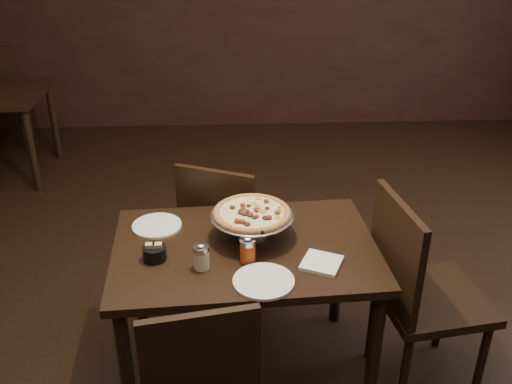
{
  "coord_description": "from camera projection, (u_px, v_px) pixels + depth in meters",
  "views": [
    {
      "loc": [
        -0.15,
        -2.06,
        2.08
      ],
      "look_at": [
        -0.05,
        0.1,
        0.96
      ],
      "focal_mm": 40.0,
      "sensor_mm": 36.0,
      "label": 1
    }
  ],
  "objects": [
    {
      "name": "parmesan_shaker",
      "position": [
        201.0,
        257.0,
        2.32
      ],
      "size": [
        0.07,
        0.07,
        0.12
      ],
      "color": "beige",
      "rests_on": "dining_table"
    },
    {
      "name": "plate_near",
      "position": [
        264.0,
        281.0,
        2.26
      ],
      "size": [
        0.25,
        0.25,
        0.01
      ],
      "primitive_type": "cylinder",
      "color": "white",
      "rests_on": "dining_table"
    },
    {
      "name": "napkin_stack",
      "position": [
        322.0,
        263.0,
        2.37
      ],
      "size": [
        0.2,
        0.2,
        0.02
      ],
      "primitive_type": "cube",
      "rotation": [
        0.0,
        0.0,
        -0.44
      ],
      "color": "white",
      "rests_on": "dining_table"
    },
    {
      "name": "pizza_stand",
      "position": [
        252.0,
        213.0,
        2.5
      ],
      "size": [
        0.37,
        0.37,
        0.15
      ],
      "color": "silver",
      "rests_on": "dining_table"
    },
    {
      "name": "pepper_flake_shaker",
      "position": [
        248.0,
        250.0,
        2.37
      ],
      "size": [
        0.07,
        0.07,
        0.12
      ],
      "color": "#97260D",
      "rests_on": "dining_table"
    },
    {
      "name": "serving_spatula",
      "position": [
        270.0,
        228.0,
        2.4
      ],
      "size": [
        0.16,
        0.16,
        0.02
      ],
      "rotation": [
        0.0,
        0.0,
        -0.7
      ],
      "color": "silver",
      "rests_on": "pizza_stand"
    },
    {
      "name": "plate_left",
      "position": [
        157.0,
        226.0,
        2.64
      ],
      "size": [
        0.23,
        0.23,
        0.01
      ],
      "primitive_type": "cylinder",
      "color": "white",
      "rests_on": "dining_table"
    },
    {
      "name": "dining_table",
      "position": [
        245.0,
        264.0,
        2.54
      ],
      "size": [
        1.2,
        0.84,
        0.72
      ],
      "rotation": [
        0.0,
        0.0,
        0.06
      ],
      "color": "black",
      "rests_on": "ground"
    },
    {
      "name": "chair_side",
      "position": [
        418.0,
        289.0,
        2.53
      ],
      "size": [
        0.52,
        0.52,
        0.98
      ],
      "rotation": [
        0.0,
        0.0,
        1.72
      ],
      "color": "black",
      "rests_on": "ground"
    },
    {
      "name": "packet_caddy",
      "position": [
        155.0,
        253.0,
        2.39
      ],
      "size": [
        0.1,
        0.1,
        0.08
      ],
      "rotation": [
        0.0,
        0.0,
        0.02
      ],
      "color": "black",
      "rests_on": "dining_table"
    },
    {
      "name": "chair_far",
      "position": [
        226.0,
        231.0,
        3.05
      ],
      "size": [
        0.55,
        0.55,
        0.9
      ],
      "rotation": [
        0.0,
        0.0,
        2.74
      ],
      "color": "black",
      "rests_on": "ground"
    },
    {
      "name": "room",
      "position": [
        285.0,
        97.0,
        2.17
      ],
      "size": [
        6.04,
        7.04,
        2.84
      ],
      "color": "black",
      "rests_on": "ground"
    }
  ]
}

